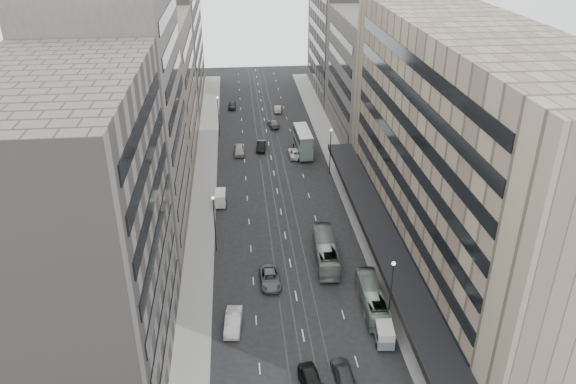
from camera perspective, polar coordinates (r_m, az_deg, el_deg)
name	(u,v)px	position (r m, az deg, el deg)	size (l,w,h in m)	color
ground	(297,301)	(67.93, 0.92, -11.02)	(220.00, 220.00, 0.00)	black
sidewalk_right	(340,167)	(101.46, 5.28, 2.59)	(4.00, 125.00, 0.15)	gray
sidewalk_left	(206,172)	(99.95, -8.38, 2.01)	(4.00, 125.00, 0.15)	gray
department_store	(464,152)	(72.33, 17.44, 3.89)	(19.20, 60.00, 30.00)	gray
building_right_mid	(377,78)	(112.77, 9.03, 11.34)	(15.00, 28.00, 24.00)	#4E4943
building_right_far	(348,36)	(140.74, 6.10, 15.46)	(15.00, 32.00, 28.00)	#5E5854
building_left_a	(73,238)	(54.66, -21.01, -4.40)	(15.00, 28.00, 30.00)	#5E5854
building_left_b	(120,118)	(77.79, -16.72, 7.24)	(15.00, 26.00, 34.00)	#4E4943
building_left_c	(149,91)	(104.49, -13.97, 9.92)	(15.00, 28.00, 25.00)	#6A6053
building_left_d	(166,43)	(135.88, -12.33, 14.60)	(15.00, 38.00, 28.00)	#5E5854
lamp_right_near	(391,286)	(62.57, 10.46, -9.35)	(0.44, 0.44, 8.32)	#262628
lamp_right_far	(330,146)	(96.78, 4.33, 4.69)	(0.44, 0.44, 8.32)	#262628
lamp_left_near	(214,217)	(74.81, -7.51, -2.57)	(0.44, 0.44, 8.32)	#262628
lamp_left_far	(218,112)	(114.22, -7.10, 8.10)	(0.44, 0.44, 8.32)	#262628
bus_near	(372,298)	(66.88, 8.50, -10.58)	(2.30, 9.84, 2.74)	gray
bus_far	(325,251)	(74.16, 3.83, -5.97)	(2.59, 11.09, 3.09)	gray
double_decker	(303,141)	(105.40, 1.53, 5.16)	(2.99, 8.96, 4.86)	slate
vw_microbus	(384,330)	(62.84, 9.71, -13.68)	(2.29, 4.38, 2.28)	slate
panel_van	(221,198)	(88.22, -6.87, -0.60)	(1.82, 3.58, 2.24)	beige
sedan_0	(312,382)	(57.24, 2.41, -18.77)	(2.00, 4.96, 1.69)	black
sedan_1	(233,322)	(64.05, -5.59, -12.97)	(1.74, 4.98, 1.64)	beige
sedan_2	(270,278)	(70.36, -1.84, -8.75)	(2.46, 5.34, 1.48)	#555558
sedan_3	(343,373)	(58.59, 5.64, -17.80)	(1.89, 4.64, 1.35)	#2B2B2D
sedan_4	(239,150)	(106.54, -4.97, 4.27)	(1.97, 4.89, 1.67)	#A09884
sedan_5	(261,146)	(108.30, -2.73, 4.71)	(1.69, 4.84, 1.59)	black
sedan_6	(295,153)	(105.04, 0.75, 3.98)	(2.43, 5.27, 1.47)	white
sedan_7	(273,124)	(120.05, -1.50, 6.97)	(1.96, 4.81, 1.40)	slate
sedan_8	(232,105)	(132.16, -5.69, 8.76)	(1.73, 4.29, 1.46)	#232325
sedan_9	(278,109)	(129.25, -1.05, 8.46)	(1.50, 4.30, 1.42)	#ABA18E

